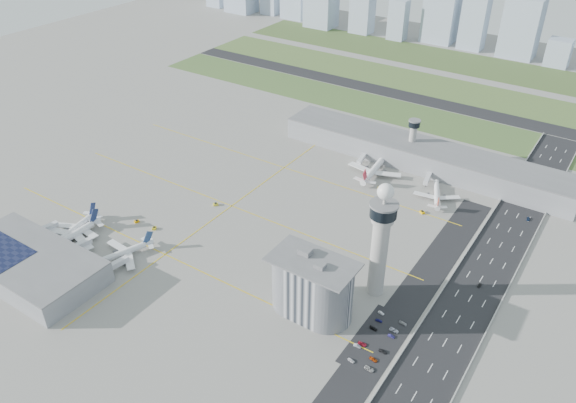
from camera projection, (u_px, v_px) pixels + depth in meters
The scene contains 59 objects.
ground at pixel (254, 251), 318.19m from camera, with size 1000.00×1000.00×0.00m, color gray.
grass_strip_0 at pixel (391, 110), 484.84m from camera, with size 480.00×50.00×0.08m, color #395428.
grass_strip_1 at pixel (424, 84), 537.29m from camera, with size 480.00×60.00×0.08m, color #506730.
grass_strip_2 at pixel (453, 61), 593.24m from camera, with size 480.00×70.00×0.08m, color #415528.
runway at pixel (408, 97), 510.71m from camera, with size 480.00×22.00×0.10m, color black.
highway at pixel (449, 335), 264.49m from camera, with size 28.00×500.00×0.10m, color black.
barrier_left at pixel (422, 322), 270.73m from camera, with size 0.60×500.00×1.20m, color #9E9E99.
barrier_right at pixel (479, 346), 257.66m from camera, with size 0.60×500.00×1.20m, color #9E9E99.
landside_road at pixel (392, 326), 269.17m from camera, with size 18.00×260.00×0.08m, color black.
parking_lot at pixel (377, 340), 261.71m from camera, with size 20.00×44.00×0.10m, color black.
taxiway_line_h_0 at pixel (165, 254), 315.87m from camera, with size 260.00×0.60×0.01m, color yellow.
taxiway_line_h_1 at pixel (232, 206), 357.83m from camera, with size 260.00×0.60×0.01m, color yellow.
taxiway_line_h_2 at pixel (284, 168), 399.79m from camera, with size 260.00×0.60×0.01m, color yellow.
taxiway_line_v at pixel (232, 206), 357.83m from camera, with size 0.60×260.00×0.01m, color yellow.
control_tower at pixel (381, 236), 271.21m from camera, with size 14.00×14.00×64.50m.
secondary_tower at pixel (413, 137), 398.90m from camera, with size 8.60×8.60×31.90m.
admin_building at pixel (312, 287), 270.25m from camera, with size 42.00×24.00×33.50m.
terminal_pier at pixel (423, 155), 398.74m from camera, with size 210.00×32.00×15.80m.
near_terminal at pixel (29, 264), 298.45m from camera, with size 84.00×42.00×13.00m.
airplane_near_a at pixel (73, 226), 329.52m from camera, with size 39.58×33.64×11.08m, color white, non-canonical shape.
airplane_near_b at pixel (69, 234), 322.17m from camera, with size 43.25×36.76×12.11m, color white, non-canonical shape.
airplane_near_c at pixel (120, 250), 310.37m from camera, with size 38.36×32.61×10.74m, color white, non-canonical shape.
airplane_far_a at pixel (375, 165), 389.63m from camera, with size 45.65×38.80×12.78m, color white, non-canonical shape.
airplane_far_b at pixel (437, 192), 363.00m from camera, with size 35.43×30.11×9.92m, color white, non-canonical shape.
jet_bridge_near_0 at pixel (36, 235), 326.72m from camera, with size 14.00×3.00×5.70m, color silver, non-canonical shape.
jet_bridge_near_1 at pixel (69, 253), 312.72m from camera, with size 14.00×3.00×5.70m, color silver, non-canonical shape.
jet_bridge_near_2 at pixel (105, 272), 298.72m from camera, with size 14.00×3.00×5.70m, color silver, non-canonical shape.
jet_bridge_far_0 at pixel (364, 156), 408.02m from camera, with size 14.00×3.00×5.70m, color silver, non-canonical shape.
jet_bridge_far_1 at pixel (429, 176), 384.68m from camera, with size 14.00×3.00×5.70m, color silver, non-canonical shape.
tug_0 at pixel (68, 227), 336.82m from camera, with size 2.45×3.57×2.08m, color gold, non-canonical shape.
tug_1 at pixel (137, 221), 342.10m from camera, with size 1.95×2.84×1.65m, color orange, non-canonical shape.
tug_2 at pixel (154, 228), 336.05m from camera, with size 2.02×2.94×1.71m, color gold, non-canonical shape.
tug_3 at pixel (216, 204), 358.04m from camera, with size 2.16×3.15×1.83m, color yellow, non-canonical shape.
tug_4 at pixel (380, 188), 374.72m from camera, with size 2.30×3.35×1.95m, color gold, non-canonical shape.
tug_5 at pixel (422, 212), 350.51m from camera, with size 2.04×2.97×1.73m, color #FDB800, non-canonical shape.
car_lot_0 at pixel (351, 360), 250.74m from camera, with size 1.42×3.54×1.20m, color silver.
car_lot_1 at pixel (357, 346), 257.90m from camera, with size 1.29×3.69×1.22m, color #9DA3AE.
car_lot_2 at pixel (362, 344), 258.92m from camera, with size 1.94×4.22×1.17m, color #B01C34.
car_lot_3 at pixel (373, 328), 267.14m from camera, with size 1.61×3.95×1.15m, color black.
car_lot_4 at pixel (379, 320), 271.58m from camera, with size 1.38×3.44×1.17m, color navy.
car_lot_5 at pixel (381, 313), 275.98m from camera, with size 1.15×3.30×1.09m, color silver.
car_lot_6 at pixel (369, 369), 246.66m from camera, with size 2.11×4.57×1.27m, color #9E9E9F.
car_lot_7 at pixel (373, 359), 251.22m from camera, with size 1.56×3.83×1.11m, color #B03909.
car_lot_8 at pixel (383, 351), 255.14m from camera, with size 1.56×3.87×1.32m, color black.
car_lot_9 at pixel (391, 336), 263.07m from camera, with size 1.17×3.34×1.10m, color navy.
car_lot_10 at pixel (394, 330), 266.09m from camera, with size 2.10×4.55×1.26m, color silver.
car_lot_11 at pixel (403, 323), 270.09m from camera, with size 1.55×3.82×1.11m, color #9E9FA3.
car_hw_1 at pixel (479, 285), 293.08m from camera, with size 1.22×3.49×1.15m, color black.
car_hw_2 at pixel (528, 219), 344.60m from camera, with size 1.81×3.92×1.09m, color #17294A.
car_hw_4 at pixel (528, 173), 392.03m from camera, with size 1.44×3.58×1.22m, color slate.
skyline_bldg_2 at pixel (271, 4), 747.68m from camera, with size 22.81×18.25×26.79m, color #9EADC1.
skyline_bldg_3 at pixel (296, 3), 727.71m from camera, with size 32.30×25.84×36.93m, color #9EADC1.
skyline_bldg_4 at pixel (321, 2), 687.63m from camera, with size 35.81×28.65×60.36m, color #9EADC1.
skyline_bldg_5 at pixel (363, 4), 663.61m from camera, with size 25.49×20.39×66.89m, color #9EADC1.
skyline_bldg_6 at pixel (398, 20), 646.12m from camera, with size 20.04×16.03×45.20m, color #9EADC1.
skyline_bldg_7 at pixel (441, 15), 634.88m from camera, with size 35.76×28.61×61.22m, color #9EADC1.
skyline_bldg_8 at pixel (476, 10), 606.47m from camera, with size 26.33×21.06×83.39m, color #9EADC1.
skyline_bldg_9 at pixel (521, 27), 589.57m from camera, with size 36.96×29.57×62.11m, color #9EADC1.
skyline_bldg_10 at pixel (559, 53), 572.76m from camera, with size 23.01×18.41×27.75m, color #9EADC1.
Camera 1 is at (156.13, -198.95, 196.13)m, focal length 35.00 mm.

